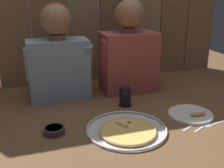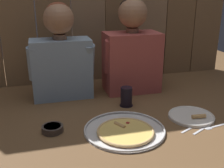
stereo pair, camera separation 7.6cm
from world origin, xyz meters
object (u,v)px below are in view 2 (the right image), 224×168
object	(u,v)px
dinner_plate	(191,116)
diner_right	(132,49)
pizza_tray	(125,130)
dipping_bowl	(53,128)
drinking_glass	(126,97)
diner_left	(61,54)

from	to	relation	value
dinner_plate	diner_right	bearing A→B (deg)	109.71
pizza_tray	dipping_bowl	xyz separation A→B (m)	(-0.34, 0.10, 0.01)
dinner_plate	drinking_glass	distance (m)	0.39
diner_left	dinner_plate	bearing A→B (deg)	-37.74
pizza_tray	dinner_plate	world-z (taller)	dinner_plate
dipping_bowl	diner_right	xyz separation A→B (m)	(0.56, 0.46, 0.27)
pizza_tray	dinner_plate	distance (m)	0.40
pizza_tray	drinking_glass	bearing A→B (deg)	71.08
pizza_tray	dipping_bowl	distance (m)	0.36
dinner_plate	diner_left	bearing A→B (deg)	142.26
dinner_plate	diner_left	xyz separation A→B (m)	(-0.65, 0.50, 0.27)
dinner_plate	diner_right	world-z (taller)	diner_right
drinking_glass	dipping_bowl	xyz separation A→B (m)	(-0.45, -0.21, -0.04)
dipping_bowl	diner_left	size ratio (longest dim) A/B	0.18
drinking_glass	diner_right	size ratio (longest dim) A/B	0.19
diner_left	diner_right	distance (m)	0.47
pizza_tray	drinking_glass	distance (m)	0.33
dipping_bowl	diner_right	bearing A→B (deg)	39.21
pizza_tray	dipping_bowl	size ratio (longest dim) A/B	3.82
pizza_tray	diner_right	bearing A→B (deg)	68.43
dinner_plate	diner_right	size ratio (longest dim) A/B	0.40
drinking_glass	diner_right	bearing A→B (deg)	65.32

